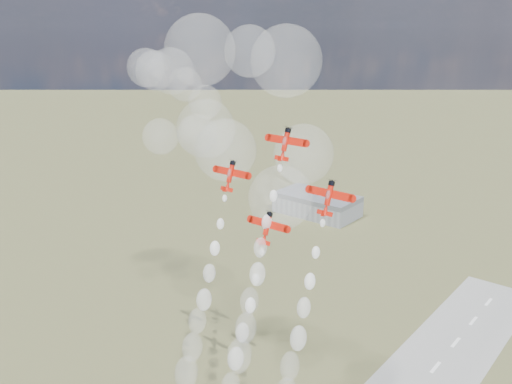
{
  "coord_description": "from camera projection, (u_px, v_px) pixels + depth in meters",
  "views": [
    {
      "loc": [
        53.41,
        -95.8,
        114.41
      ],
      "look_at": [
        -24.27,
        0.24,
        76.28
      ],
      "focal_mm": 38.0,
      "sensor_mm": 36.0,
      "label": 1
    }
  ],
  "objects": [
    {
      "name": "plane_lead",
      "position": [
        285.0,
        143.0,
        124.54
      ],
      "size": [
        10.91,
        4.78,
        7.51
      ],
      "rotation": [
        1.22,
        0.0,
        0.0
      ],
      "color": "red",
      "rests_on": "ground"
    },
    {
      "name": "plane_right",
      "position": [
        329.0,
        197.0,
        116.29
      ],
      "size": [
        10.91,
        4.78,
        7.51
      ],
      "rotation": [
        1.22,
        0.0,
        0.0
      ],
      "color": "red",
      "rests_on": "ground"
    },
    {
      "name": "hangar",
      "position": [
        317.0,
        204.0,
        340.92
      ],
      "size": [
        50.0,
        28.0,
        13.0
      ],
      "color": "gray",
      "rests_on": "ground"
    },
    {
      "name": "smoke_trail_right",
      "position": [
        287.0,
        384.0,
        117.21
      ],
      "size": [
        5.1,
        18.78,
        45.16
      ],
      "color": "white",
      "rests_on": "plane_right"
    },
    {
      "name": "smoke_trail_lead",
      "position": [
        247.0,
        318.0,
        125.24
      ],
      "size": [
        5.33,
        18.76,
        44.62
      ],
      "color": "white",
      "rests_on": "plane_lead"
    },
    {
      "name": "plane_slot",
      "position": [
        267.0,
        227.0,
        125.03
      ],
      "size": [
        10.91,
        4.78,
        7.51
      ],
      "rotation": [
        1.22,
        0.0,
        0.0
      ],
      "color": "red",
      "rests_on": "ground"
    },
    {
      "name": "plane_left",
      "position": [
        230.0,
        175.0,
        133.28
      ],
      "size": [
        10.91,
        4.78,
        7.51
      ],
      "rotation": [
        1.22,
        0.0,
        0.0
      ],
      "color": "red",
      "rests_on": "ground"
    },
    {
      "name": "smoke_trail_left",
      "position": [
        194.0,
        338.0,
        134.64
      ],
      "size": [
        5.1,
        18.05,
        45.07
      ],
      "color": "white",
      "rests_on": "plane_left"
    },
    {
      "name": "drifted_smoke_cloud",
      "position": [
        224.0,
        106.0,
        158.61
      ],
      "size": [
        66.47,
        34.33,
        55.27
      ],
      "color": "white",
      "rests_on": "ground"
    }
  ]
}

